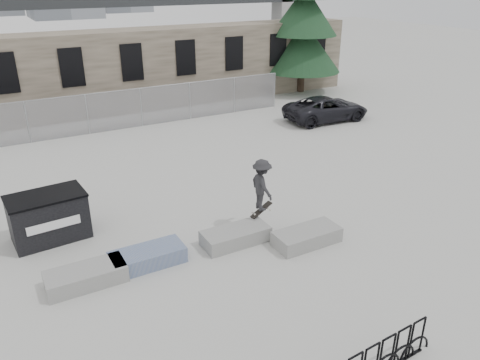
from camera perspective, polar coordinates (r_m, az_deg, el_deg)
name	(u,v)px	position (r m, az deg, el deg)	size (l,w,h in m)	color
ground	(190,252)	(13.68, -6.12, -8.75)	(120.00, 120.00, 0.00)	#AFAFAA
stone_wall	(69,76)	(27.77, -20.14, 11.84)	(36.00, 2.58, 4.50)	#65594A
chainlink_fence	(87,114)	(24.44, -18.13, 7.68)	(22.06, 0.06, 2.02)	gray
planter_far_left	(86,276)	(12.85, -18.26, -11.02)	(2.00, 0.90, 0.45)	#949592
planter_center_left	(148,256)	(13.22, -11.20, -9.12)	(2.00, 0.90, 0.45)	#2C4785
planter_center_right	(236,235)	(13.93, -0.54, -6.78)	(2.00, 0.90, 0.45)	#949592
planter_offset	(307,236)	(14.03, 8.14, -6.78)	(2.00, 0.90, 0.45)	#949592
dumpster	(49,217)	(15.05, -22.30, -4.16)	(2.27, 1.49, 1.44)	black
spruce_tree	(304,19)	(32.08, 7.80, 18.91)	(5.07, 5.07, 11.50)	#38281E
truss_bridge	(89,1)	(67.33, -17.97, 20.00)	(70.00, 3.00, 9.80)	#2D3033
suv	(326,109)	(26.08, 10.48, 8.56)	(2.17, 4.72, 1.31)	black
skateboarder	(262,185)	(14.18, 2.68, -0.63)	(0.76, 1.09, 1.84)	#262629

